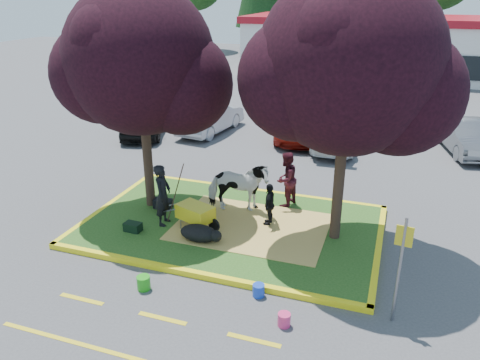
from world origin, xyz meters
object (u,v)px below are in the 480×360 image
(handler, at_px, (163,195))
(sign_post, at_px, (401,260))
(bucket_pink, at_px, (284,320))
(cow, at_px, (238,187))
(wheelbarrow, at_px, (196,213))
(car_black, at_px, (145,118))
(bucket_blue, at_px, (259,290))
(calf, at_px, (199,233))
(bucket_green, at_px, (144,283))
(car_silver, at_px, (211,117))

(handler, bearing_deg, sign_post, -115.16)
(sign_post, distance_m, bucket_pink, 2.61)
(cow, bearing_deg, sign_post, -142.77)
(wheelbarrow, relative_size, car_black, 0.41)
(handler, height_order, bucket_pink, handler)
(bucket_blue, bearing_deg, calf, 143.26)
(cow, xyz_separation_m, bucket_pink, (2.55, -4.43, -0.78))
(calf, distance_m, wheelbarrow, 0.77)
(bucket_green, relative_size, bucket_pink, 1.14)
(car_black, bearing_deg, wheelbarrow, -72.21)
(bucket_pink, relative_size, car_black, 0.07)
(bucket_green, height_order, bucket_blue, bucket_green)
(calf, bearing_deg, bucket_green, -78.51)
(calf, bearing_deg, bucket_pink, -16.98)
(car_silver, bearing_deg, sign_post, 134.53)
(handler, xyz_separation_m, car_silver, (-2.44, 9.43, -0.33))
(cow, relative_size, bucket_pink, 6.37)
(bucket_blue, height_order, car_black, car_black)
(car_black, bearing_deg, cow, -63.54)
(bucket_green, xyz_separation_m, car_black, (-6.16, 10.93, 0.58))
(calf, xyz_separation_m, handler, (-1.34, 0.59, 0.66))
(wheelbarrow, height_order, sign_post, sign_post)
(wheelbarrow, bearing_deg, calf, -39.40)
(bucket_pink, xyz_separation_m, car_black, (-9.50, 11.10, 0.60))
(bucket_pink, distance_m, car_silver, 14.11)
(bucket_green, xyz_separation_m, bucket_blue, (2.56, 0.61, -0.02))
(bucket_blue, bearing_deg, handler, 147.79)
(calf, distance_m, bucket_blue, 2.68)
(bucket_green, distance_m, car_black, 12.56)
(calf, height_order, bucket_blue, calf)
(cow, xyz_separation_m, calf, (-0.38, -2.05, -0.55))
(sign_post, height_order, car_black, sign_post)
(cow, distance_m, bucket_green, 4.39)
(car_black, bearing_deg, bucket_pink, -69.17)
(wheelbarrow, xyz_separation_m, sign_post, (5.37, -2.13, 0.83))
(cow, distance_m, sign_post, 5.85)
(sign_post, distance_m, car_silver, 14.50)
(bucket_pink, height_order, car_silver, car_silver)
(handler, height_order, car_silver, handler)
(cow, bearing_deg, bucket_pink, -165.39)
(sign_post, height_order, car_silver, sign_post)
(calf, height_order, sign_post, sign_post)
(sign_post, relative_size, bucket_pink, 8.26)
(bucket_green, bearing_deg, handler, 108.21)
(calf, bearing_deg, bucket_blue, -14.56)
(bucket_green, bearing_deg, sign_post, 7.42)
(handler, bearing_deg, cow, -56.49)
(bucket_pink, xyz_separation_m, car_silver, (-6.70, 12.40, 0.56))
(handler, distance_m, bucket_pink, 5.27)
(wheelbarrow, relative_size, sign_post, 0.77)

